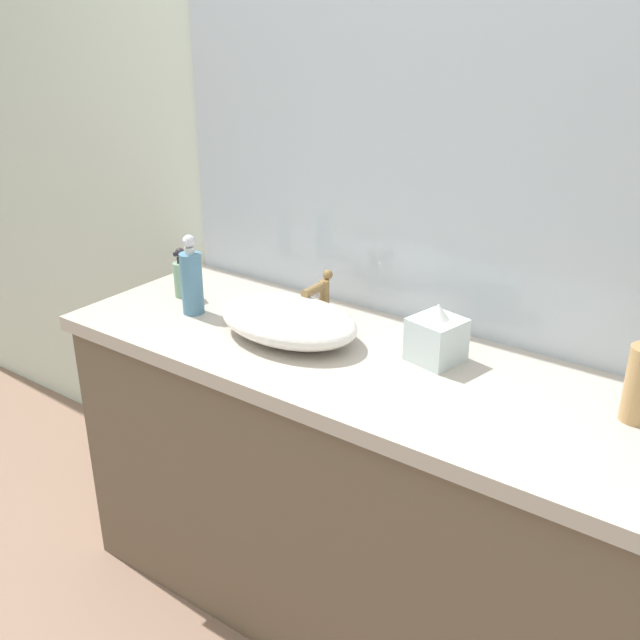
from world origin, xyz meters
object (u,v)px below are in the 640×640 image
(lotion_bottle, at_px, (182,277))
(perfume_bottle, at_px, (192,280))
(sink_basin, at_px, (288,320))
(tissue_box, at_px, (436,337))

(lotion_bottle, height_order, perfume_bottle, perfume_bottle)
(sink_basin, relative_size, lotion_bottle, 2.64)
(perfume_bottle, xyz_separation_m, tissue_box, (0.70, 0.14, -0.04))
(tissue_box, bearing_deg, perfume_bottle, -169.10)
(perfume_bottle, relative_size, tissue_box, 1.53)
(sink_basin, distance_m, perfume_bottle, 0.33)
(sink_basin, xyz_separation_m, tissue_box, (0.38, 0.11, 0.01))
(sink_basin, relative_size, tissue_box, 2.65)
(lotion_bottle, xyz_separation_m, tissue_box, (0.82, 0.06, 0.00))
(lotion_bottle, height_order, tissue_box, same)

